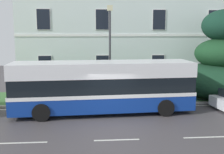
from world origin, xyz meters
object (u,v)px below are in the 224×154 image
(single_decker_bus, at_px, (103,86))
(litter_bin, at_px, (169,91))
(evergreen_tree, at_px, (219,66))
(georgian_townhouse, at_px, (124,5))
(street_lamp_post, at_px, (110,46))

(single_decker_bus, bearing_deg, litter_bin, 25.06)
(evergreen_tree, bearing_deg, georgian_townhouse, 127.78)
(evergreen_tree, height_order, single_decker_bus, evergreen_tree)
(georgian_townhouse, distance_m, evergreen_tree, 11.03)
(georgian_townhouse, bearing_deg, evergreen_tree, -52.22)
(georgian_townhouse, distance_m, litter_bin, 11.06)
(single_decker_bus, height_order, litter_bin, single_decker_bus)
(evergreen_tree, xyz_separation_m, litter_bin, (-3.85, -0.80, -1.67))
(georgian_townhouse, relative_size, single_decker_bus, 1.76)
(single_decker_bus, bearing_deg, street_lamp_post, 74.86)
(evergreen_tree, height_order, litter_bin, evergreen_tree)
(evergreen_tree, distance_m, single_decker_bus, 9.22)
(single_decker_bus, bearing_deg, evergreen_tree, 18.05)
(georgian_townhouse, relative_size, litter_bin, 17.38)
(single_decker_bus, relative_size, litter_bin, 9.86)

